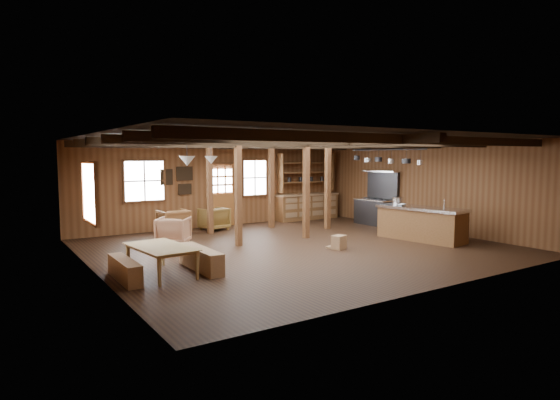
% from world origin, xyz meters
% --- Properties ---
extents(room, '(10.04, 9.04, 2.84)m').
position_xyz_m(room, '(0.00, 0.00, 1.40)').
color(room, black).
rests_on(room, ground).
extents(ceiling_joists, '(9.80, 8.82, 0.18)m').
position_xyz_m(ceiling_joists, '(0.00, 0.18, 2.68)').
color(ceiling_joists, black).
rests_on(ceiling_joists, ceiling).
extents(timber_posts, '(3.95, 2.35, 2.80)m').
position_xyz_m(timber_posts, '(0.52, 2.08, 1.40)').
color(timber_posts, '#3F1F12').
rests_on(timber_posts, floor).
extents(back_door, '(1.02, 0.08, 2.15)m').
position_xyz_m(back_door, '(0.00, 4.45, 0.88)').
color(back_door, brown).
rests_on(back_door, floor).
extents(window_back_left, '(1.32, 0.06, 1.32)m').
position_xyz_m(window_back_left, '(-2.60, 4.46, 1.60)').
color(window_back_left, white).
rests_on(window_back_left, wall_back).
extents(window_back_right, '(1.02, 0.06, 1.32)m').
position_xyz_m(window_back_right, '(1.30, 4.46, 1.60)').
color(window_back_right, white).
rests_on(window_back_right, wall_back).
extents(window_left, '(0.14, 1.24, 1.32)m').
position_xyz_m(window_left, '(-4.96, 0.50, 1.60)').
color(window_left, white).
rests_on(window_left, wall_back).
extents(notice_boards, '(1.08, 0.03, 0.90)m').
position_xyz_m(notice_boards, '(-1.50, 4.46, 1.64)').
color(notice_boards, silver).
rests_on(notice_boards, wall_back).
extents(back_counter, '(2.55, 0.60, 2.45)m').
position_xyz_m(back_counter, '(3.40, 4.20, 0.60)').
color(back_counter, brown).
rests_on(back_counter, floor).
extents(pendant_lamps, '(1.86, 2.36, 0.66)m').
position_xyz_m(pendant_lamps, '(-2.25, 1.00, 2.25)').
color(pendant_lamps, '#2B2B2D').
rests_on(pendant_lamps, ceiling).
extents(pot_rack, '(0.36, 3.00, 0.45)m').
position_xyz_m(pot_rack, '(3.46, 0.33, 2.26)').
color(pot_rack, '#2B2B2D').
rests_on(pot_rack, ceiling).
extents(kitchen_island, '(1.25, 2.60, 1.20)m').
position_xyz_m(kitchen_island, '(3.50, -1.06, 0.48)').
color(kitchen_island, brown).
rests_on(kitchen_island, floor).
extents(step_stool, '(0.46, 0.39, 0.35)m').
position_xyz_m(step_stool, '(0.73, -0.78, 0.17)').
color(step_stool, brown).
rests_on(step_stool, floor).
extents(commercial_range, '(0.79, 1.50, 1.86)m').
position_xyz_m(commercial_range, '(4.65, 1.83, 0.61)').
color(commercial_range, '#2B2B2D').
rests_on(commercial_range, floor).
extents(dining_table, '(1.09, 1.75, 0.59)m').
position_xyz_m(dining_table, '(-3.90, -0.88, 0.29)').
color(dining_table, '#9A7A46').
rests_on(dining_table, floor).
extents(bench_wall, '(0.28, 1.48, 0.41)m').
position_xyz_m(bench_wall, '(-4.65, -0.88, 0.20)').
color(bench_wall, brown).
rests_on(bench_wall, floor).
extents(bench_aisle, '(0.31, 1.65, 0.45)m').
position_xyz_m(bench_aisle, '(-3.09, -0.88, 0.23)').
color(bench_aisle, brown).
rests_on(bench_aisle, floor).
extents(armchair_a, '(0.84, 0.87, 0.77)m').
position_xyz_m(armchair_a, '(-2.03, 3.56, 0.39)').
color(armchair_a, brown).
rests_on(armchair_a, floor).
extents(armchair_b, '(0.92, 0.93, 0.72)m').
position_xyz_m(armchair_b, '(-0.60, 3.80, 0.36)').
color(armchair_b, brown).
rests_on(armchair_b, floor).
extents(armchair_c, '(1.12, 1.12, 0.74)m').
position_xyz_m(armchair_c, '(-2.59, 2.07, 0.37)').
color(armchair_c, '#9A6546').
rests_on(armchair_c, floor).
extents(counter_pot, '(0.33, 0.33, 0.20)m').
position_xyz_m(counter_pot, '(3.63, -0.06, 1.04)').
color(counter_pot, silver).
rests_on(counter_pot, kitchen_island).
extents(bowl, '(0.29, 0.29, 0.06)m').
position_xyz_m(bowl, '(3.19, -0.59, 0.97)').
color(bowl, silver).
rests_on(bowl, kitchen_island).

